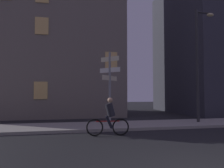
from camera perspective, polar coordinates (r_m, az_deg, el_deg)
sidewalk_kerb at (r=11.50m, az=4.27°, el=-11.19°), size 40.00×2.65×0.14m
signpost at (r=10.71m, az=-0.61°, el=0.42°), size 0.93×0.93×3.78m
street_lamp at (r=13.39m, az=22.71°, el=6.97°), size 1.24×0.28×6.63m
cyclist at (r=8.94m, az=-0.83°, el=-9.27°), size 1.82×0.36×1.61m
building_left_block at (r=19.74m, az=-17.11°, el=13.07°), size 12.25×8.05×14.18m
building_right_block at (r=23.24m, az=26.34°, el=8.83°), size 9.20×9.42×12.59m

